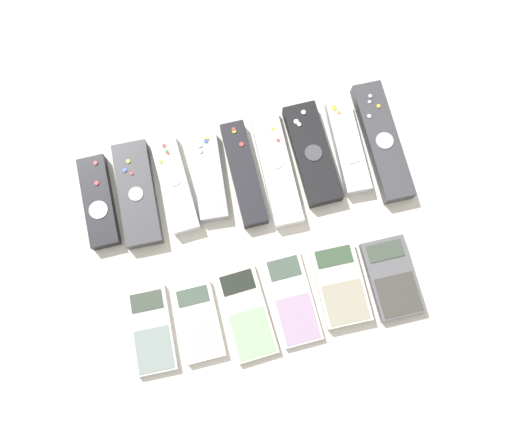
{
  "coord_description": "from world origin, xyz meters",
  "views": [
    {
      "loc": [
        -0.05,
        -0.16,
        0.83
      ],
      "look_at": [
        0.0,
        0.03,
        0.01
      ],
      "focal_mm": 35.0,
      "sensor_mm": 36.0,
      "label": 1
    }
  ],
  "objects_px": {
    "remote_0": "(99,202)",
    "calculator_1": "(199,322)",
    "remote_6": "(312,154)",
    "remote_8": "(382,141)",
    "remote_3": "(209,176)",
    "calculator_0": "(152,330)",
    "calculator_5": "(392,278)",
    "remote_1": "(137,194)",
    "calculator_3": "(292,298)",
    "remote_2": "(175,184)",
    "calculator_4": "(340,284)",
    "remote_4": "(243,174)",
    "remote_7": "(348,146)",
    "remote_5": "(276,166)",
    "calculator_2": "(246,313)"
  },
  "relations": [
    {
      "from": "remote_0",
      "to": "calculator_1",
      "type": "distance_m",
      "value": 0.27
    },
    {
      "from": "remote_6",
      "to": "remote_8",
      "type": "height_order",
      "value": "remote_8"
    },
    {
      "from": "remote_3",
      "to": "remote_6",
      "type": "xyz_separation_m",
      "value": [
        0.18,
        -0.0,
        0.0
      ]
    },
    {
      "from": "calculator_0",
      "to": "calculator_5",
      "type": "relative_size",
      "value": 1.05
    },
    {
      "from": "remote_3",
      "to": "remote_0",
      "type": "bearing_deg",
      "value": -175.2
    },
    {
      "from": "remote_3",
      "to": "remote_8",
      "type": "distance_m",
      "value": 0.31
    },
    {
      "from": "remote_1",
      "to": "calculator_3",
      "type": "distance_m",
      "value": 0.32
    },
    {
      "from": "remote_2",
      "to": "calculator_5",
      "type": "distance_m",
      "value": 0.4
    },
    {
      "from": "remote_1",
      "to": "calculator_4",
      "type": "bearing_deg",
      "value": -36.23
    },
    {
      "from": "remote_4",
      "to": "calculator_5",
      "type": "bearing_deg",
      "value": -49.71
    },
    {
      "from": "remote_1",
      "to": "calculator_3",
      "type": "xyz_separation_m",
      "value": [
        0.22,
        -0.23,
        -0.01
      ]
    },
    {
      "from": "remote_6",
      "to": "remote_7",
      "type": "xyz_separation_m",
      "value": [
        0.06,
        -0.0,
        -0.0
      ]
    },
    {
      "from": "remote_3",
      "to": "calculator_1",
      "type": "bearing_deg",
      "value": -101.6
    },
    {
      "from": "remote_4",
      "to": "remote_7",
      "type": "height_order",
      "value": "remote_4"
    },
    {
      "from": "remote_3",
      "to": "remote_8",
      "type": "relative_size",
      "value": 0.73
    },
    {
      "from": "remote_1",
      "to": "calculator_5",
      "type": "relative_size",
      "value": 1.41
    },
    {
      "from": "remote_5",
      "to": "calculator_1",
      "type": "relative_size",
      "value": 1.72
    },
    {
      "from": "remote_4",
      "to": "calculator_2",
      "type": "relative_size",
      "value": 1.23
    },
    {
      "from": "calculator_2",
      "to": "calculator_1",
      "type": "bearing_deg",
      "value": 174.37
    },
    {
      "from": "remote_6",
      "to": "remote_2",
      "type": "bearing_deg",
      "value": 178.84
    },
    {
      "from": "remote_4",
      "to": "calculator_1",
      "type": "bearing_deg",
      "value": -119.16
    },
    {
      "from": "calculator_5",
      "to": "calculator_2",
      "type": "bearing_deg",
      "value": -179.9
    },
    {
      "from": "remote_1",
      "to": "calculator_4",
      "type": "relative_size",
      "value": 1.37
    },
    {
      "from": "calculator_5",
      "to": "remote_3",
      "type": "bearing_deg",
      "value": 136.87
    },
    {
      "from": "calculator_2",
      "to": "calculator_5",
      "type": "bearing_deg",
      "value": -2.99
    },
    {
      "from": "remote_3",
      "to": "calculator_2",
      "type": "relative_size",
      "value": 1.05
    },
    {
      "from": "remote_1",
      "to": "remote_8",
      "type": "bearing_deg",
      "value": 0.97
    },
    {
      "from": "calculator_0",
      "to": "calculator_3",
      "type": "xyz_separation_m",
      "value": [
        0.23,
        -0.0,
        -0.0
      ]
    },
    {
      "from": "remote_3",
      "to": "calculator_3",
      "type": "height_order",
      "value": "remote_3"
    },
    {
      "from": "remote_4",
      "to": "remote_3",
      "type": "bearing_deg",
      "value": 170.27
    },
    {
      "from": "remote_1",
      "to": "remote_3",
      "type": "bearing_deg",
      "value": 3.07
    },
    {
      "from": "calculator_1",
      "to": "remote_1",
      "type": "bearing_deg",
      "value": 103.35
    },
    {
      "from": "remote_0",
      "to": "remote_2",
      "type": "bearing_deg",
      "value": 0.44
    },
    {
      "from": "remote_8",
      "to": "calculator_1",
      "type": "height_order",
      "value": "remote_8"
    },
    {
      "from": "remote_4",
      "to": "remote_6",
      "type": "relative_size",
      "value": 1.01
    },
    {
      "from": "remote_4",
      "to": "calculator_2",
      "type": "height_order",
      "value": "remote_4"
    },
    {
      "from": "remote_5",
      "to": "remote_8",
      "type": "xyz_separation_m",
      "value": [
        0.19,
        0.0,
        0.0
      ]
    },
    {
      "from": "remote_7",
      "to": "calculator_2",
      "type": "distance_m",
      "value": 0.34
    },
    {
      "from": "remote_2",
      "to": "calculator_2",
      "type": "bearing_deg",
      "value": -77.07
    },
    {
      "from": "remote_4",
      "to": "calculator_5",
      "type": "distance_m",
      "value": 0.31
    },
    {
      "from": "remote_3",
      "to": "calculator_1",
      "type": "relative_size",
      "value": 1.29
    },
    {
      "from": "remote_4",
      "to": "remote_7",
      "type": "relative_size",
      "value": 1.09
    },
    {
      "from": "remote_2",
      "to": "calculator_5",
      "type": "xyz_separation_m",
      "value": [
        0.32,
        -0.24,
        -0.0
      ]
    },
    {
      "from": "remote_2",
      "to": "remote_5",
      "type": "height_order",
      "value": "same"
    },
    {
      "from": "remote_0",
      "to": "remote_1",
      "type": "height_order",
      "value": "remote_1"
    },
    {
      "from": "calculator_1",
      "to": "calculator_2",
      "type": "relative_size",
      "value": 0.81
    },
    {
      "from": "remote_5",
      "to": "remote_6",
      "type": "xyz_separation_m",
      "value": [
        0.07,
        0.01,
        0.0
      ]
    },
    {
      "from": "remote_7",
      "to": "calculator_4",
      "type": "xyz_separation_m",
      "value": [
        -0.08,
        -0.23,
        -0.0
      ]
    },
    {
      "from": "remote_0",
      "to": "calculator_4",
      "type": "bearing_deg",
      "value": -32.82
    },
    {
      "from": "remote_2",
      "to": "calculator_3",
      "type": "height_order",
      "value": "remote_2"
    }
  ]
}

